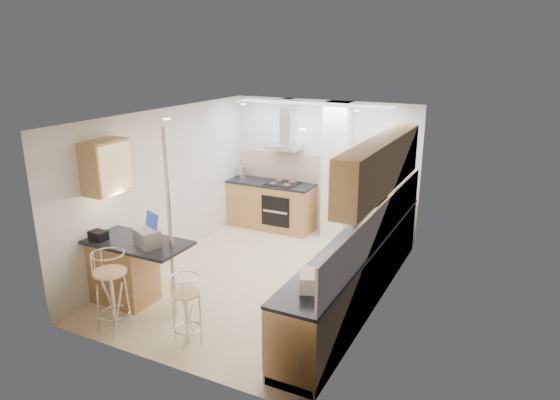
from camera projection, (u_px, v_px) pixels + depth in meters
The scene contains 16 objects.
ground at pixel (263, 279), 7.67m from camera, with size 4.80×4.80×0.00m, color beige.
room_shell at pixel (293, 179), 7.40m from camera, with size 3.64×4.84×2.51m.
right_counter at pixel (357, 270), 6.89m from camera, with size 0.63×4.40×0.92m.
back_counter at pixel (271, 205), 9.74m from camera, with size 1.70×0.63×0.92m.
peninsula at pixel (139, 273), 6.78m from camera, with size 1.47×0.72×0.94m.
microwave at pixel (372, 211), 7.37m from camera, with size 0.60×0.41×0.33m, color silver.
laptop at pixel (147, 238), 6.43m from camera, with size 0.33×0.25×0.23m, color #A2A4A9.
bag at pixel (98, 236), 6.66m from camera, with size 0.23×0.17×0.13m, color black.
bar_stool_near at pixel (112, 292), 6.14m from camera, with size 0.43×0.43×1.06m, color tan, non-canonical shape.
bar_stool_end at pixel (187, 310), 5.88m from camera, with size 0.36×0.36×0.89m, color tan, non-canonical shape.
jar_a at pixel (371, 219), 7.28m from camera, with size 0.12×0.12×0.17m, color beige.
jar_b at pixel (383, 204), 8.04m from camera, with size 0.11×0.11×0.14m, color beige.
jar_c at pixel (359, 237), 6.57m from camera, with size 0.14×0.14×0.18m, color #ACA68A.
jar_d at pixel (335, 257), 6.00m from camera, with size 0.10×0.10×0.14m, color silver.
bread_bin at pixel (313, 281), 5.35m from camera, with size 0.27×0.35×0.18m, color beige.
kettle at pixel (242, 172), 9.91m from camera, with size 0.16×0.16×0.23m, color silver.
Camera 1 is at (3.37, -6.11, 3.42)m, focal length 32.00 mm.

